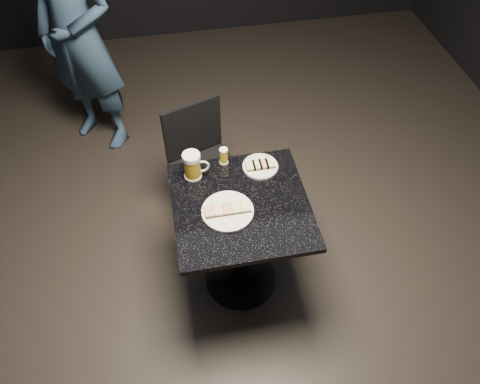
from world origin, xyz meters
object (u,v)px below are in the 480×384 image
object	(u,v)px
table	(241,232)
beer_mug	(193,165)
plate_small	(260,167)
beer_tumbler	(224,156)
plate_large	(228,211)
chair	(202,159)
patron	(78,36)

from	to	relation	value
table	beer_mug	size ratio (longest dim) A/B	4.75
plate_small	table	xyz separation A→B (m)	(-0.15, -0.23, -0.25)
beer_mug	beer_tumbler	distance (m)	0.19
plate_large	beer_tumbler	xyz separation A→B (m)	(0.04, 0.35, 0.04)
beer_tumbler	plate_large	bearing A→B (deg)	-96.37
plate_large	chair	distance (m)	0.70
beer_mug	plate_small	bearing A→B (deg)	-0.93
patron	beer_tumbler	distance (m)	1.47
patron	beer_mug	size ratio (longest dim) A/B	11.32
plate_large	plate_small	xyz separation A→B (m)	(0.23, 0.28, 0.00)
plate_small	chair	bearing A→B (deg)	127.59
table	plate_large	bearing A→B (deg)	-151.27
plate_large	patron	xyz separation A→B (m)	(-0.76, 1.58, 0.14)
table	chair	xyz separation A→B (m)	(-0.13, 0.61, -0.01)
patron	chair	world-z (taller)	patron
chair	beer_tumbler	bearing A→B (deg)	-71.74
beer_tumbler	chair	bearing A→B (deg)	108.26
plate_small	beer_mug	world-z (taller)	beer_mug
patron	chair	bearing A→B (deg)	-16.97
plate_small	patron	world-z (taller)	patron
plate_small	patron	bearing A→B (deg)	127.04
plate_large	patron	bearing A→B (deg)	115.60
plate_large	beer_tumbler	bearing A→B (deg)	83.63
plate_large	table	distance (m)	0.26
plate_large	beer_mug	xyz separation A→B (m)	(-0.14, 0.28, 0.07)
plate_large	patron	size ratio (longest dim) A/B	0.15
plate_large	beer_tumbler	size ratio (longest dim) A/B	2.69
patron	beer_mug	xyz separation A→B (m)	(0.62, -1.30, -0.06)
table	patron	bearing A→B (deg)	118.39
beer_mug	plate_large	bearing A→B (deg)	-63.98
plate_large	table	bearing A→B (deg)	28.73
plate_large	chair	bearing A→B (deg)	95.12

